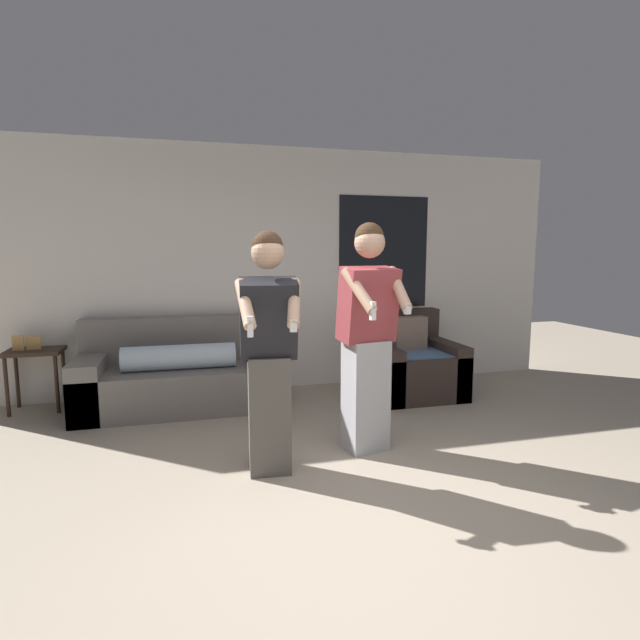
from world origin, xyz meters
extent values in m
plane|color=tan|center=(0.00, 0.00, 0.00)|extent=(14.00, 14.00, 0.00)
cube|color=silver|center=(0.00, 3.21, 1.35)|extent=(6.82, 0.06, 2.70)
cube|color=black|center=(1.31, 3.17, 1.55)|extent=(1.10, 0.01, 1.30)
cube|color=slate|center=(-1.05, 2.68, 0.21)|extent=(1.94, 0.89, 0.42)
cube|color=slate|center=(-1.05, 3.02, 0.65)|extent=(1.94, 0.22, 0.46)
cube|color=slate|center=(-1.88, 2.68, 0.28)|extent=(0.28, 0.89, 0.56)
cube|color=slate|center=(-0.21, 2.68, 0.28)|extent=(0.28, 0.89, 0.56)
cylinder|color=silver|center=(-1.05, 2.57, 0.54)|extent=(1.07, 0.24, 0.24)
cube|color=#332823|center=(1.40, 2.53, 0.24)|extent=(0.93, 0.95, 0.48)
cube|color=#332823|center=(1.40, 2.90, 0.69)|extent=(0.93, 0.20, 0.42)
cube|color=#332823|center=(1.03, 2.53, 0.29)|extent=(0.18, 0.95, 0.58)
cube|color=#332823|center=(1.77, 2.53, 0.29)|extent=(0.18, 0.95, 0.58)
cube|color=slate|center=(1.40, 2.48, 0.49)|extent=(0.79, 0.76, 0.01)
cube|color=#7A6656|center=(1.40, 2.60, 0.67)|extent=(0.36, 0.14, 0.36)
cube|color=#332319|center=(-2.42, 2.96, 0.59)|extent=(0.51, 0.38, 0.04)
cylinder|color=#332319|center=(-2.63, 2.81, 0.29)|extent=(0.04, 0.04, 0.57)
cylinder|color=#332319|center=(-2.20, 2.81, 0.29)|extent=(0.04, 0.04, 0.57)
cylinder|color=#332319|center=(-2.63, 3.11, 0.29)|extent=(0.04, 0.04, 0.57)
cylinder|color=#332319|center=(-2.20, 3.11, 0.29)|extent=(0.04, 0.04, 0.57)
cube|color=tan|center=(-2.55, 2.94, 0.68)|extent=(0.10, 0.02, 0.17)
cube|color=tan|center=(-2.42, 2.96, 0.67)|extent=(0.13, 0.02, 0.15)
cube|color=#56514C|center=(-0.42, 1.01, 0.42)|extent=(0.31, 0.26, 0.84)
cube|color=black|center=(-0.42, 0.97, 1.11)|extent=(0.41, 0.37, 0.57)
sphere|color=tan|center=(-0.42, 0.95, 1.55)|extent=(0.22, 0.22, 0.22)
sphere|color=#3D2819|center=(-0.42, 0.96, 1.59)|extent=(0.21, 0.21, 0.21)
cylinder|color=tan|center=(-0.59, 0.83, 1.23)|extent=(0.11, 0.36, 0.32)
cube|color=white|center=(-0.58, 0.68, 1.10)|extent=(0.04, 0.04, 0.13)
cylinder|color=tan|center=(-0.27, 0.81, 1.23)|extent=(0.16, 0.36, 0.32)
cube|color=white|center=(-0.31, 0.66, 1.10)|extent=(0.05, 0.04, 0.08)
cube|color=#B2B2B7|center=(0.38, 1.20, 0.44)|extent=(0.36, 0.30, 0.88)
cube|color=#99383D|center=(0.38, 1.18, 1.16)|extent=(0.47, 0.36, 0.58)
sphere|color=tan|center=(0.39, 1.17, 1.63)|extent=(0.23, 0.23, 0.23)
sphere|color=#3D2819|center=(0.39, 1.18, 1.67)|extent=(0.22, 0.22, 0.22)
cylinder|color=tan|center=(0.24, 1.00, 1.29)|extent=(0.21, 0.36, 0.33)
cube|color=white|center=(0.30, 0.86, 1.15)|extent=(0.04, 0.04, 0.13)
cylinder|color=tan|center=(0.58, 1.07, 1.29)|extent=(0.09, 0.36, 0.33)
cube|color=white|center=(0.59, 0.92, 1.15)|extent=(0.05, 0.04, 0.08)
camera|label=1|loc=(-0.94, -2.38, 1.56)|focal=28.00mm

